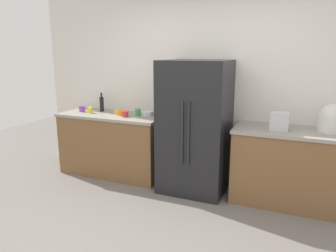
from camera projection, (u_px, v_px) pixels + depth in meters
ground_plane at (152, 243)px, 3.03m from camera, size 10.60×10.60×0.00m
kitchen_back_panel at (208, 76)px, 4.30m from camera, size 5.30×0.10×2.97m
counter_left at (113, 144)px, 4.71m from camera, size 1.58×0.65×0.92m
counter_right at (289, 167)px, 3.77m from camera, size 1.33×0.65×0.92m
refrigerator at (195, 127)px, 4.07m from camera, size 0.84×0.75×1.71m
toaster at (280, 121)px, 3.64m from camera, size 0.20×0.17×0.21m
rice_cooker at (331, 119)px, 3.55m from camera, size 0.28×0.28×0.32m
bottle_a at (102, 104)px, 4.80m from camera, size 0.06×0.06×0.29m
cup_a at (82, 109)px, 4.80m from camera, size 0.09×0.09×0.09m
cup_b at (125, 114)px, 4.41m from camera, size 0.09×0.09×0.08m
cup_c at (138, 112)px, 4.47m from camera, size 0.07×0.07×0.10m
cup_d at (90, 110)px, 4.69m from camera, size 0.07×0.07×0.09m
bowl_a at (148, 113)px, 4.52m from camera, size 0.17×0.17×0.05m
bowl_b at (120, 112)px, 4.58m from camera, size 0.15×0.15×0.07m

